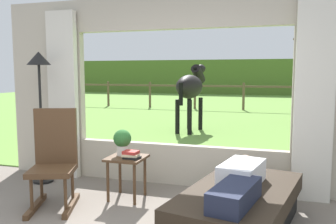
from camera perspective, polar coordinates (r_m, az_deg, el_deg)
back_wall_with_window at (r=4.77m, az=1.63°, el=2.98°), size 5.20×0.12×2.55m
curtain_panel_left at (r=5.35m, az=-16.53°, el=2.56°), size 0.44×0.10×2.40m
curtain_panel_right at (r=4.48m, az=22.46°, el=1.63°), size 0.44×0.10×2.40m
outdoor_pasture_lawn at (r=15.61m, az=12.37°, el=0.67°), size 36.00×21.68×0.02m
distant_hill_ridge at (r=25.36m, az=14.32°, el=5.47°), size 36.00×2.00×2.40m
recliner_sofa at (r=3.62m, az=11.45°, el=-15.04°), size 1.23×1.85×0.42m
reclining_person at (r=3.48m, az=11.48°, el=-10.67°), size 0.46×1.43×0.22m
rocking_chair at (r=4.29m, az=-17.85°, el=-7.24°), size 0.67×0.80×1.12m
side_table at (r=4.36m, az=-6.68°, el=-8.38°), size 0.44×0.44×0.52m
potted_plant at (r=4.38m, az=-7.37°, el=-4.59°), size 0.22×0.22×0.32m
book_stack at (r=4.23m, az=-5.97°, el=-6.87°), size 0.22×0.17×0.09m
floor_lamp_left at (r=5.16m, az=-20.02°, el=5.26°), size 0.32×0.32×1.82m
horse at (r=9.08m, az=3.67°, el=4.01°), size 0.69×1.82×1.73m
pasture_tree at (r=11.37m, az=22.01°, el=5.18°), size 1.03×0.90×2.72m
pasture_fence_line at (r=14.52m, az=12.09°, el=3.16°), size 16.10×0.10×1.10m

